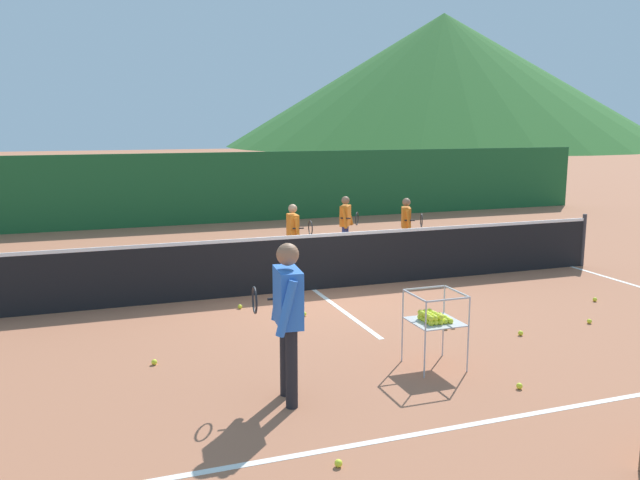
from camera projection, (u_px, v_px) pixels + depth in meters
name	position (u px, v px, depth m)	size (l,w,h in m)	color
ground_plane	(314.00, 290.00, 11.28)	(120.00, 120.00, 0.00)	#A86647
line_baseline_near	(494.00, 420.00, 6.34)	(10.91, 0.08, 0.01)	white
line_baseline_far	(249.00, 243.00, 15.66)	(10.91, 0.08, 0.01)	white
line_sideline_east	(571.00, 266.00, 13.09)	(0.08, 10.06, 0.01)	white
line_service_center	(314.00, 290.00, 11.28)	(0.08, 5.55, 0.01)	white
tennis_net	(314.00, 261.00, 11.20)	(11.50, 0.08, 1.05)	#333338
instructor	(287.00, 308.00, 6.62)	(0.43, 0.79, 1.67)	black
student_0	(294.00, 230.00, 12.84)	(0.40, 0.63, 1.27)	silver
student_1	(346.00, 220.00, 14.19)	(0.43, 0.70, 1.27)	navy
student_2	(407.00, 222.00, 13.89)	(0.41, 0.69, 1.27)	silver
ball_cart	(434.00, 318.00, 7.64)	(0.58, 0.58, 0.90)	#B7B7BC
tennis_ball_0	(338.00, 463.00, 5.49)	(0.07, 0.07, 0.07)	yellow
tennis_ball_1	(154.00, 362.00, 7.79)	(0.07, 0.07, 0.07)	yellow
tennis_ball_2	(521.00, 333.00, 8.86)	(0.07, 0.07, 0.07)	yellow
tennis_ball_3	(453.00, 326.00, 9.18)	(0.07, 0.07, 0.07)	yellow
tennis_ball_4	(589.00, 321.00, 9.39)	(0.07, 0.07, 0.07)	yellow
tennis_ball_5	(446.00, 327.00, 9.12)	(0.07, 0.07, 0.07)	yellow
tennis_ball_6	(519.00, 386.00, 7.09)	(0.07, 0.07, 0.07)	yellow
tennis_ball_7	(240.00, 307.00, 10.13)	(0.07, 0.07, 0.07)	yellow
tennis_ball_8	(304.00, 314.00, 9.75)	(0.07, 0.07, 0.07)	yellow
tennis_ball_9	(287.00, 301.00, 10.46)	(0.07, 0.07, 0.07)	yellow
tennis_ball_10	(595.00, 299.00, 10.54)	(0.07, 0.07, 0.07)	yellow
windscreen_fence	(221.00, 188.00, 18.56)	(24.01, 0.08, 2.01)	#1E5B2D
hill_0	(442.00, 80.00, 78.43)	(51.81, 51.81, 15.49)	#2D6628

